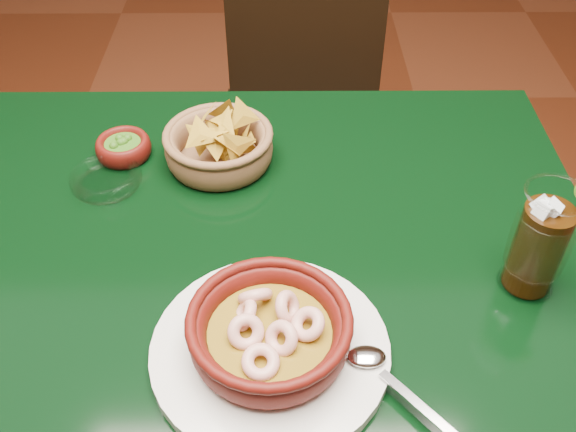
{
  "coord_description": "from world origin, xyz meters",
  "views": [
    {
      "loc": [
        0.14,
        -0.67,
        1.41
      ],
      "look_at": [
        0.14,
        -0.02,
        0.81
      ],
      "focal_mm": 40.0,
      "sensor_mm": 36.0,
      "label": 1
    }
  ],
  "objects_px": {
    "cola_drink": "(540,242)",
    "shrimp_plate": "(270,337)",
    "dining_table": "(199,282)",
    "chip_basket": "(219,146)",
    "dining_chair": "(302,111)"
  },
  "relations": [
    {
      "from": "dining_table",
      "to": "dining_chair",
      "type": "height_order",
      "value": "dining_chair"
    },
    {
      "from": "dining_table",
      "to": "shrimp_plate",
      "type": "distance_m",
      "value": 0.27
    },
    {
      "from": "dining_table",
      "to": "chip_basket",
      "type": "xyz_separation_m",
      "value": [
        0.03,
        0.18,
        0.13
      ]
    },
    {
      "from": "dining_table",
      "to": "shrimp_plate",
      "type": "height_order",
      "value": "shrimp_plate"
    },
    {
      "from": "shrimp_plate",
      "to": "chip_basket",
      "type": "relative_size",
      "value": 1.72
    },
    {
      "from": "dining_table",
      "to": "cola_drink",
      "type": "bearing_deg",
      "value": -11.37
    },
    {
      "from": "dining_chair",
      "to": "dining_table",
      "type": "bearing_deg",
      "value": -104.24
    },
    {
      "from": "shrimp_plate",
      "to": "cola_drink",
      "type": "bearing_deg",
      "value": 18.01
    },
    {
      "from": "dining_table",
      "to": "chip_basket",
      "type": "bearing_deg",
      "value": 81.0
    },
    {
      "from": "dining_chair",
      "to": "cola_drink",
      "type": "bearing_deg",
      "value": -70.53
    },
    {
      "from": "chip_basket",
      "to": "cola_drink",
      "type": "relative_size",
      "value": 1.14
    },
    {
      "from": "cola_drink",
      "to": "shrimp_plate",
      "type": "bearing_deg",
      "value": -161.99
    },
    {
      "from": "dining_chair",
      "to": "chip_basket",
      "type": "height_order",
      "value": "dining_chair"
    },
    {
      "from": "chip_basket",
      "to": "shrimp_plate",
      "type": "bearing_deg",
      "value": -77.01
    },
    {
      "from": "cola_drink",
      "to": "dining_table",
      "type": "bearing_deg",
      "value": 168.63
    }
  ]
}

